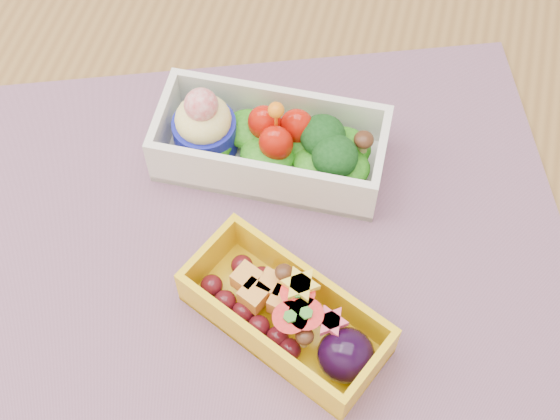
% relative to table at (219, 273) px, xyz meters
% --- Properties ---
extents(table, '(1.20, 0.80, 0.75)m').
position_rel_table_xyz_m(table, '(0.00, 0.00, 0.00)').
color(table, brown).
rests_on(table, ground).
extents(placemat, '(0.55, 0.49, 0.00)m').
position_rel_table_xyz_m(placemat, '(0.05, -0.01, 0.10)').
color(placemat, '#825A73').
rests_on(placemat, table).
extents(bento_white, '(0.18, 0.08, 0.07)m').
position_rel_table_xyz_m(bento_white, '(0.03, 0.06, 0.13)').
color(bento_white, silver).
rests_on(bento_white, placemat).
extents(bento_yellow, '(0.16, 0.12, 0.05)m').
position_rel_table_xyz_m(bento_yellow, '(0.08, -0.08, 0.12)').
color(bento_yellow, '#EDB80C').
rests_on(bento_yellow, placemat).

